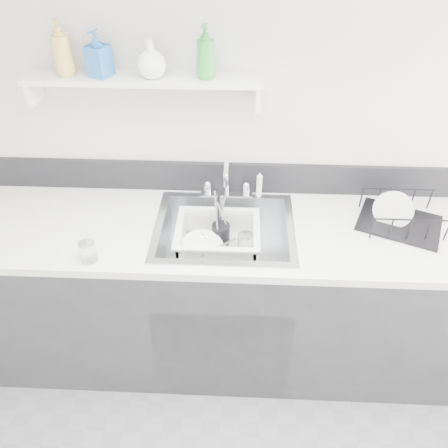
{
  "coord_description": "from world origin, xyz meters",
  "views": [
    {
      "loc": [
        0.07,
        -0.35,
        2.19
      ],
      "look_at": [
        0.0,
        1.14,
        0.98
      ],
      "focal_mm": 35.0,
      "sensor_mm": 36.0,
      "label": 1
    }
  ],
  "objects_px": {
    "sink": "(224,242)",
    "dish_rack": "(402,213)",
    "counter_run": "(224,295)",
    "wash_tub": "(218,240)"
  },
  "relations": [
    {
      "from": "counter_run",
      "to": "dish_rack",
      "type": "height_order",
      "value": "dish_rack"
    },
    {
      "from": "wash_tub",
      "to": "sink",
      "type": "bearing_deg",
      "value": -25.7
    },
    {
      "from": "wash_tub",
      "to": "dish_rack",
      "type": "distance_m",
      "value": 0.85
    },
    {
      "from": "counter_run",
      "to": "sink",
      "type": "bearing_deg",
      "value": 0.0
    },
    {
      "from": "counter_run",
      "to": "wash_tub",
      "type": "bearing_deg",
      "value": 154.3
    },
    {
      "from": "counter_run",
      "to": "sink",
      "type": "distance_m",
      "value": 0.37
    },
    {
      "from": "wash_tub",
      "to": "dish_rack",
      "type": "xyz_separation_m",
      "value": [
        0.84,
        0.05,
        0.16
      ]
    },
    {
      "from": "sink",
      "to": "dish_rack",
      "type": "bearing_deg",
      "value": 4.33
    },
    {
      "from": "counter_run",
      "to": "dish_rack",
      "type": "distance_m",
      "value": 0.96
    },
    {
      "from": "wash_tub",
      "to": "dish_rack",
      "type": "height_order",
      "value": "dish_rack"
    }
  ]
}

